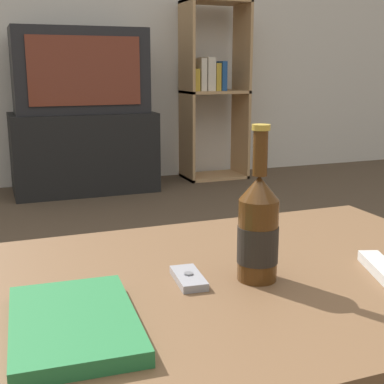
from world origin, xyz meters
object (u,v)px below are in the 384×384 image
object	(u,v)px
remote_control	(383,269)
beer_bottle	(258,229)
tv_stand	(84,152)
table_book	(74,323)
television	(80,71)
cell_phone	(189,278)
bookshelf	(212,87)

from	to	relation	value
remote_control	beer_bottle	bearing A→B (deg)	-176.49
tv_stand	remote_control	world-z (taller)	tv_stand
table_book	television	bearing A→B (deg)	83.33
table_book	cell_phone	bearing A→B (deg)	29.88
cell_phone	table_book	xyz separation A→B (m)	(-0.22, -0.11, 0.00)
remote_control	cell_phone	bearing A→B (deg)	-176.35
tv_stand	remote_control	distance (m)	2.81
beer_bottle	remote_control	world-z (taller)	beer_bottle
tv_stand	cell_phone	world-z (taller)	tv_stand
table_book	bookshelf	bearing A→B (deg)	66.65
television	tv_stand	bearing A→B (deg)	90.00
television	table_book	distance (m)	2.88
television	table_book	world-z (taller)	television
television	bookshelf	xyz separation A→B (m)	(0.97, 0.10, -0.12)
tv_stand	bookshelf	distance (m)	1.06
bookshelf	remote_control	world-z (taller)	bookshelf
beer_bottle	table_book	bearing A→B (deg)	-167.06
tv_stand	cell_phone	distance (m)	2.73
bookshelf	table_book	size ratio (longest dim) A/B	4.53
bookshelf	table_book	world-z (taller)	bookshelf
television	bookshelf	size ratio (longest dim) A/B	0.66
tv_stand	beer_bottle	world-z (taller)	beer_bottle
beer_bottle	tv_stand	bearing A→B (deg)	86.94
table_book	tv_stand	bearing A→B (deg)	83.35
beer_bottle	cell_phone	bearing A→B (deg)	164.85
bookshelf	cell_phone	size ratio (longest dim) A/B	11.87
television	beer_bottle	world-z (taller)	television
remote_control	table_book	world-z (taller)	table_book
remote_control	bookshelf	bearing A→B (deg)	92.14
cell_phone	beer_bottle	bearing A→B (deg)	-9.74
tv_stand	remote_control	bearing A→B (deg)	-88.28
bookshelf	cell_phone	xyz separation A→B (m)	(-1.24, -2.80, -0.23)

